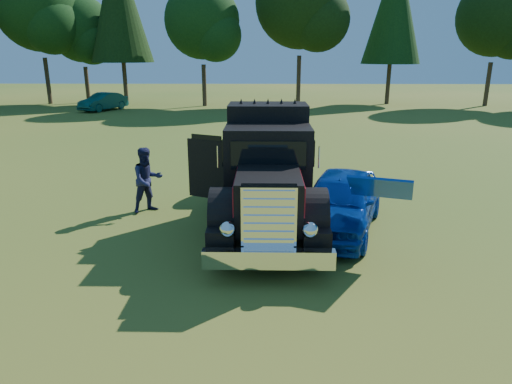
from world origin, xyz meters
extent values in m
plane|color=#345D1B|center=(0.00, 0.00, 0.00)|extent=(120.00, 120.00, 0.00)
cylinder|color=#2D2116|center=(-18.00, 31.00, 1.98)|extent=(0.36, 0.36, 3.96)
sphere|color=black|center=(-18.00, 31.00, 7.92)|extent=(7.04, 7.04, 7.04)
sphere|color=black|center=(-16.68, 30.12, 6.60)|extent=(4.84, 4.84, 4.84)
cylinder|color=#2D2116|center=(-11.00, 30.50, 2.34)|extent=(0.36, 0.36, 4.68)
cone|color=black|center=(-11.00, 30.50, 8.45)|extent=(5.20, 5.20, 9.75)
cylinder|color=#2D2116|center=(-4.00, 29.50, 1.71)|extent=(0.36, 0.36, 3.42)
sphere|color=black|center=(-4.00, 29.50, 6.84)|extent=(6.08, 6.08, 6.08)
sphere|color=black|center=(-2.86, 28.74, 5.70)|extent=(4.18, 4.18, 4.18)
cylinder|color=#2D2116|center=(4.00, 30.00, 2.07)|extent=(0.36, 0.36, 4.14)
sphere|color=black|center=(4.00, 30.00, 8.28)|extent=(7.36, 7.36, 7.36)
sphere|color=black|center=(5.38, 29.08, 6.90)|extent=(5.06, 5.06, 5.06)
cylinder|color=#2D2116|center=(12.00, 31.50, 2.25)|extent=(0.36, 0.36, 4.50)
cone|color=black|center=(12.00, 31.50, 8.12)|extent=(5.00, 5.00, 9.38)
cylinder|color=#2D2116|center=(20.00, 30.00, 1.80)|extent=(0.36, 0.36, 3.60)
sphere|color=black|center=(20.00, 30.00, 7.20)|extent=(6.40, 6.40, 6.40)
cylinder|color=#2D2116|center=(-14.99, 32.19, 1.58)|extent=(0.36, 0.36, 3.16)
sphere|color=black|center=(-14.99, 32.19, 6.33)|extent=(5.63, 5.63, 5.63)
sphere|color=black|center=(-13.94, 31.48, 5.27)|extent=(3.87, 3.87, 3.87)
cylinder|color=black|center=(0.14, -0.81, 0.55)|extent=(0.32, 1.10, 1.10)
cylinder|color=black|center=(2.24, -0.81, 0.55)|extent=(0.32, 1.10, 1.10)
cylinder|color=black|center=(0.14, 3.99, 0.55)|extent=(0.32, 1.10, 1.10)
cylinder|color=black|center=(2.24, 3.99, 0.55)|extent=(0.32, 1.10, 1.10)
cylinder|color=black|center=(0.47, 3.99, 0.55)|extent=(0.32, 1.10, 1.10)
cylinder|color=black|center=(1.91, 3.99, 0.55)|extent=(0.32, 1.10, 1.10)
cube|color=black|center=(1.19, 1.79, 0.62)|extent=(1.60, 6.40, 0.28)
cube|color=white|center=(1.19, -2.06, 0.55)|extent=(2.50, 0.22, 0.36)
cube|color=white|center=(1.19, -1.76, 1.25)|extent=(1.05, 0.30, 1.30)
cube|color=black|center=(1.19, -0.71, 1.30)|extent=(1.35, 1.80, 1.10)
cube|color=maroon|center=(0.50, -0.71, 1.50)|extent=(0.02, 1.80, 0.60)
cube|color=maroon|center=(1.88, -0.71, 1.50)|extent=(0.02, 1.80, 0.60)
cylinder|color=black|center=(0.24, -0.81, 0.95)|extent=(0.55, 1.24, 1.24)
cylinder|color=black|center=(2.14, -0.81, 0.95)|extent=(0.55, 1.24, 1.24)
sphere|color=white|center=(0.41, -1.83, 1.05)|extent=(0.32, 0.32, 0.32)
sphere|color=white|center=(1.97, -1.83, 1.05)|extent=(0.32, 0.32, 0.32)
cube|color=black|center=(1.19, 0.84, 1.55)|extent=(2.05, 1.30, 2.10)
cube|color=black|center=(1.19, 0.17, 2.05)|extent=(1.70, 0.05, 0.65)
cube|color=black|center=(1.19, 2.14, 1.75)|extent=(2.05, 1.30, 2.50)
cube|color=black|center=(1.19, 3.79, 0.95)|extent=(2.00, 2.00, 0.35)
cube|color=black|center=(-0.34, 1.26, 1.45)|extent=(1.02, 0.52, 1.50)
cube|color=maroon|center=(-0.36, 1.31, 1.30)|extent=(0.78, 0.37, 0.75)
imported|color=#083FAF|center=(2.99, 0.93, 0.73)|extent=(3.02, 4.63, 1.46)
cube|color=#083FAF|center=(3.54, -0.68, 1.55)|extent=(1.53, 1.30, 0.67)
imported|color=#1C2441|center=(-0.21, 1.78, 0.87)|extent=(0.46, 0.66, 1.75)
imported|color=#22274F|center=(-2.13, 2.20, 0.91)|extent=(1.12, 1.08, 1.82)
imported|color=#082A35|center=(-11.52, 26.08, 0.68)|extent=(3.10, 4.34, 1.36)
camera|label=1|loc=(1.10, -9.89, 4.23)|focal=32.00mm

